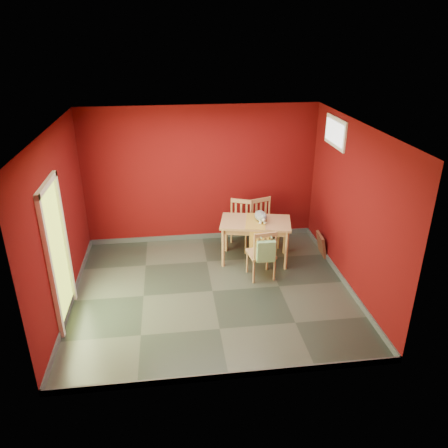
{
  "coord_description": "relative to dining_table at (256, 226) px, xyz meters",
  "views": [
    {
      "loc": [
        -0.59,
        -6.08,
        3.98
      ],
      "look_at": [
        0.25,
        0.45,
        1.0
      ],
      "focal_mm": 35.0,
      "sensor_mm": 36.0,
      "label": 1
    }
  ],
  "objects": [
    {
      "name": "dining_table",
      "position": [
        0.0,
        0.0,
        0.0
      ],
      "size": [
        1.38,
        0.98,
        0.78
      ],
      "color": "#AD7B50",
      "rests_on": "ground"
    },
    {
      "name": "chair_near",
      "position": [
        -0.01,
        -0.65,
        -0.21
      ],
      "size": [
        0.48,
        0.48,
        0.92
      ],
      "color": "#AD7B50",
      "rests_on": "ground"
    },
    {
      "name": "chair_far_right",
      "position": [
        0.29,
        0.55,
        -0.19
      ],
      "size": [
        0.57,
        0.57,
        0.96
      ],
      "color": "#AD7B50",
      "rests_on": "ground"
    },
    {
      "name": "cat",
      "position": [
        0.1,
        0.05,
        0.21
      ],
      "size": [
        0.36,
        0.5,
        0.22
      ],
      "primitive_type": null,
      "rotation": [
        0.0,
        0.0,
        -0.32
      ],
      "color": "slate",
      "rests_on": "table_runner"
    },
    {
      "name": "doorway",
      "position": [
        -3.12,
        -1.38,
        0.44
      ],
      "size": [
        0.06,
        1.01,
        2.13
      ],
      "color": "#B7D838",
      "rests_on": "ground"
    },
    {
      "name": "tote_bag",
      "position": [
        0.01,
        -0.87,
        -0.06
      ],
      "size": [
        0.3,
        0.18,
        0.43
      ],
      "color": "#73A06A",
      "rests_on": "chair_near"
    },
    {
      "name": "table_runner",
      "position": [
        -0.0,
        -0.12,
        0.04
      ],
      "size": [
        0.5,
        0.79,
        0.37
      ],
      "color": "#B8872F",
      "rests_on": "dining_table"
    },
    {
      "name": "outlet_plate",
      "position": [
        0.71,
        1.01,
        -0.38
      ],
      "size": [
        0.08,
        0.02,
        0.12
      ],
      "primitive_type": "cube",
      "color": "silver",
      "rests_on": "room_shell"
    },
    {
      "name": "room_shell",
      "position": [
        -0.89,
        -0.98,
        -0.63
      ],
      "size": [
        4.5,
        4.5,
        4.5
      ],
      "color": "#550809",
      "rests_on": "ground"
    },
    {
      "name": "chair_far_left",
      "position": [
        -0.21,
        0.54,
        -0.19
      ],
      "size": [
        0.59,
        0.59,
        0.96
      ],
      "color": "#AD7B50",
      "rests_on": "ground"
    },
    {
      "name": "picture_frame",
      "position": [
        1.29,
        0.04,
        -0.48
      ],
      "size": [
        0.16,
        0.42,
        0.42
      ],
      "color": "brown",
      "rests_on": "ground"
    },
    {
      "name": "window",
      "position": [
        1.33,
        0.02,
        1.67
      ],
      "size": [
        0.05,
        0.9,
        0.5
      ],
      "color": "white",
      "rests_on": "room_shell"
    },
    {
      "name": "ground",
      "position": [
        -0.89,
        -0.98,
        -0.68
      ],
      "size": [
        4.5,
        4.5,
        0.0
      ],
      "primitive_type": "plane",
      "color": "#2D342D",
      "rests_on": "ground"
    }
  ]
}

